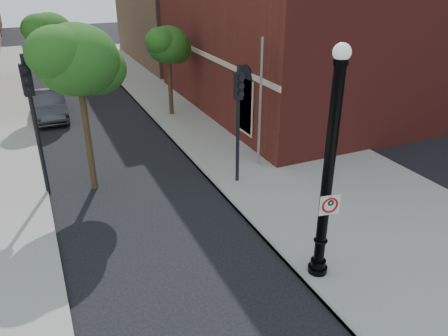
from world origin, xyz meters
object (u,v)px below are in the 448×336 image
no_parking_sign (330,205)px  parked_car (50,105)px  lamppost (327,181)px  traffic_signal_left (31,104)px  traffic_signal_right (238,106)px

no_parking_sign → parked_car: (-5.67, 17.89, -1.60)m
lamppost → no_parking_sign: 0.63m
lamppost → traffic_signal_left: (-6.54, 8.20, 0.59)m
parked_car → traffic_signal_left: 9.97m
lamppost → traffic_signal_left: size_ratio=1.22×
no_parking_sign → traffic_signal_left: bearing=137.8°
traffic_signal_left → traffic_signal_right: bearing=-26.2°
no_parking_sign → traffic_signal_right: bearing=96.0°
lamppost → no_parking_sign: (0.03, -0.16, -0.60)m
parked_car → traffic_signal_left: traffic_signal_left is taller
traffic_signal_left → traffic_signal_right: traffic_signal_left is taller
parked_car → traffic_signal_right: (6.07, -11.69, 2.43)m
no_parking_sign → traffic_signal_left: 10.70m
lamppost → traffic_signal_right: bearing=86.0°
parked_car → traffic_signal_right: size_ratio=0.97×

